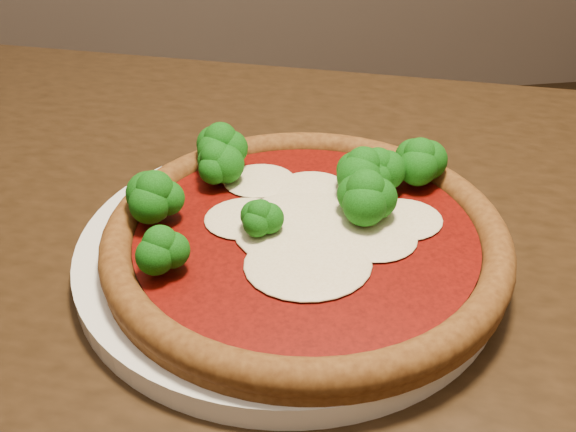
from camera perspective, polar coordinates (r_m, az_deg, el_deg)
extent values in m
cube|color=black|center=(0.53, 7.87, -4.70)|extent=(1.50, 1.15, 0.04)
cylinder|color=black|center=(1.19, -22.98, -5.13)|extent=(0.06, 0.06, 0.71)
cylinder|color=white|center=(0.50, 0.00, -2.96)|extent=(0.32, 0.32, 0.02)
cylinder|color=brown|center=(0.48, 1.58, -2.24)|extent=(0.30, 0.30, 0.01)
torus|color=brown|center=(0.47, 1.60, -1.56)|extent=(0.30, 0.30, 0.02)
cylinder|color=#670904|center=(0.47, 1.60, -1.52)|extent=(0.25, 0.25, 0.00)
ellipsoid|color=#F5EAC3|center=(0.49, -3.80, -0.17)|extent=(0.06, 0.06, 0.01)
ellipsoid|color=#F5EAC3|center=(0.53, -2.57, 3.19)|extent=(0.06, 0.05, 0.00)
ellipsoid|color=#F5EAC3|center=(0.49, 10.06, -0.26)|extent=(0.06, 0.06, 0.01)
ellipsoid|color=#F5EAC3|center=(0.47, 7.72, -2.01)|extent=(0.06, 0.06, 0.00)
ellipsoid|color=#F5EAC3|center=(0.44, 1.78, -4.21)|extent=(0.09, 0.08, 0.01)
ellipsoid|color=#F5EAC3|center=(0.48, 1.80, -0.95)|extent=(0.11, 0.10, 0.01)
ellipsoid|color=#F5EAC3|center=(0.50, 5.77, 0.51)|extent=(0.08, 0.07, 0.01)
ellipsoid|color=#F5EAC3|center=(0.52, 2.06, 2.43)|extent=(0.06, 0.06, 0.00)
ellipsoid|color=#147011|center=(0.43, -11.25, -2.58)|extent=(0.04, 0.04, 0.03)
ellipsoid|color=#147011|center=(0.47, 6.92, 2.09)|extent=(0.05, 0.05, 0.04)
ellipsoid|color=#147011|center=(0.46, -2.46, 0.10)|extent=(0.03, 0.03, 0.03)
ellipsoid|color=#147011|center=(0.53, 11.62, 5.13)|extent=(0.05, 0.05, 0.04)
ellipsoid|color=#147011|center=(0.51, 7.95, 4.39)|extent=(0.04, 0.04, 0.04)
ellipsoid|color=#147011|center=(0.51, 6.70, 4.29)|extent=(0.05, 0.05, 0.04)
ellipsoid|color=#147011|center=(0.48, -11.73, 2.05)|extent=(0.05, 0.05, 0.04)
ellipsoid|color=#147011|center=(0.54, -6.00, 6.56)|extent=(0.05, 0.05, 0.04)
ellipsoid|color=#147011|center=(0.52, -6.40, 5.02)|extent=(0.04, 0.04, 0.04)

